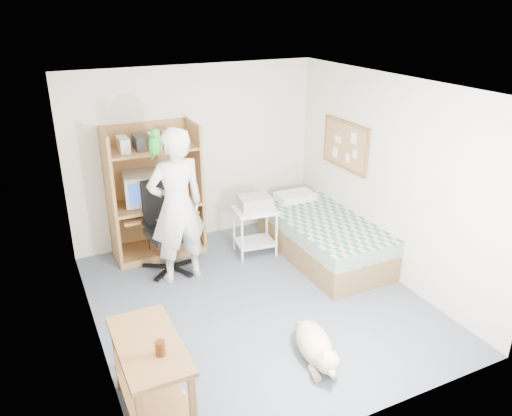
{
  "coord_description": "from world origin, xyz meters",
  "views": [
    {
      "loc": [
        -2.19,
        -4.51,
        3.28
      ],
      "look_at": [
        0.13,
        0.3,
        1.05
      ],
      "focal_mm": 35.0,
      "sensor_mm": 36.0,
      "label": 1
    }
  ],
  "objects_px": {
    "dog": "(316,346)",
    "bed": "(323,237)",
    "computer_hutch": "(155,197)",
    "person": "(177,207)",
    "printer_cart": "(255,224)",
    "office_chair": "(168,239)",
    "side_desk": "(151,369)"
  },
  "relations": [
    {
      "from": "side_desk",
      "to": "printer_cart",
      "type": "relative_size",
      "value": 1.49
    },
    {
      "from": "side_desk",
      "to": "dog",
      "type": "relative_size",
      "value": 1.02
    },
    {
      "from": "computer_hutch",
      "to": "side_desk",
      "type": "relative_size",
      "value": 1.8
    },
    {
      "from": "office_chair",
      "to": "computer_hutch",
      "type": "bearing_deg",
      "value": 83.93
    },
    {
      "from": "computer_hutch",
      "to": "person",
      "type": "bearing_deg",
      "value": -85.8
    },
    {
      "from": "computer_hutch",
      "to": "dog",
      "type": "distance_m",
      "value": 3.1
    },
    {
      "from": "office_chair",
      "to": "side_desk",
      "type": "bearing_deg",
      "value": -115.88
    },
    {
      "from": "side_desk",
      "to": "dog",
      "type": "height_order",
      "value": "side_desk"
    },
    {
      "from": "side_desk",
      "to": "dog",
      "type": "bearing_deg",
      "value": 0.38
    },
    {
      "from": "bed",
      "to": "dog",
      "type": "relative_size",
      "value": 2.07
    },
    {
      "from": "office_chair",
      "to": "person",
      "type": "bearing_deg",
      "value": -86.14
    },
    {
      "from": "side_desk",
      "to": "office_chair",
      "type": "height_order",
      "value": "office_chair"
    },
    {
      "from": "dog",
      "to": "printer_cart",
      "type": "bearing_deg",
      "value": 91.94
    },
    {
      "from": "bed",
      "to": "office_chair",
      "type": "bearing_deg",
      "value": 163.08
    },
    {
      "from": "computer_hutch",
      "to": "person",
      "type": "height_order",
      "value": "person"
    },
    {
      "from": "bed",
      "to": "printer_cart",
      "type": "distance_m",
      "value": 0.95
    },
    {
      "from": "computer_hutch",
      "to": "office_chair",
      "type": "xyz_separation_m",
      "value": [
        0.0,
        -0.51,
        -0.4
      ]
    },
    {
      "from": "computer_hutch",
      "to": "bed",
      "type": "bearing_deg",
      "value": -29.29
    },
    {
      "from": "bed",
      "to": "office_chair",
      "type": "xyz_separation_m",
      "value": [
        -2.0,
        0.61,
        0.13
      ]
    },
    {
      "from": "bed",
      "to": "side_desk",
      "type": "bearing_deg",
      "value": -147.5
    },
    {
      "from": "side_desk",
      "to": "printer_cart",
      "type": "xyz_separation_m",
      "value": [
        2.05,
        2.3,
        -0.05
      ]
    },
    {
      "from": "office_chair",
      "to": "dog",
      "type": "height_order",
      "value": "office_chair"
    },
    {
      "from": "side_desk",
      "to": "office_chair",
      "type": "bearing_deg",
      "value": 70.59
    },
    {
      "from": "side_desk",
      "to": "printer_cart",
      "type": "height_order",
      "value": "side_desk"
    },
    {
      "from": "bed",
      "to": "printer_cart",
      "type": "xyz_separation_m",
      "value": [
        -0.8,
        0.48,
        0.16
      ]
    },
    {
      "from": "computer_hutch",
      "to": "printer_cart",
      "type": "xyz_separation_m",
      "value": [
        1.2,
        -0.64,
        -0.38
      ]
    },
    {
      "from": "dog",
      "to": "printer_cart",
      "type": "xyz_separation_m",
      "value": [
        0.44,
        2.29,
        0.28
      ]
    },
    {
      "from": "computer_hutch",
      "to": "bed",
      "type": "distance_m",
      "value": 2.35
    },
    {
      "from": "dog",
      "to": "bed",
      "type": "bearing_deg",
      "value": 68.32
    },
    {
      "from": "office_chair",
      "to": "printer_cart",
      "type": "bearing_deg",
      "value": -12.38
    },
    {
      "from": "bed",
      "to": "person",
      "type": "bearing_deg",
      "value": 171.39
    },
    {
      "from": "printer_cart",
      "to": "side_desk",
      "type": "bearing_deg",
      "value": -125.01
    }
  ]
}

